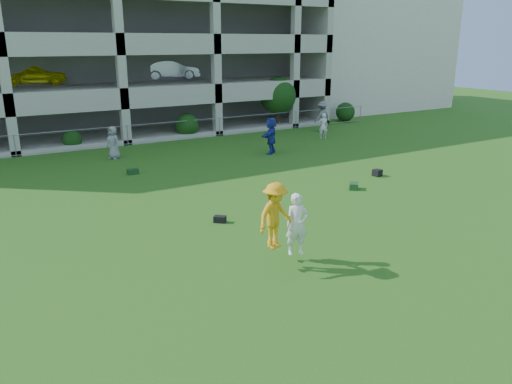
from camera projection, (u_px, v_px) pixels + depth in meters
ground at (336, 264)px, 13.64m from camera, size 100.00×100.00×0.00m
stucco_building at (338, 51)px, 46.49m from camera, size 16.00×14.00×10.00m
bystander_c at (113, 143)px, 25.68m from camera, size 0.86×0.98×1.70m
bystander_d at (271, 136)px, 26.88m from camera, size 1.74×1.65×1.96m
bystander_e at (323, 126)px, 30.93m from camera, size 0.70×0.61×1.62m
bystander_f at (322, 116)px, 33.57m from camera, size 1.40×0.95×2.00m
bag_black_b at (220, 219)px, 16.76m from camera, size 0.46×0.45×0.22m
bag_green_c at (354, 186)px, 20.53m from camera, size 0.60×0.61×0.26m
crate_d at (377, 173)px, 22.53m from camera, size 0.40×0.40×0.30m
bag_green_g at (133, 171)px, 22.86m from camera, size 0.50×0.31×0.25m
frisbee_contest at (281, 218)px, 13.12m from camera, size 1.79×0.95×2.18m
parking_garage at (84, 39)px, 34.70m from camera, size 30.00×14.00×12.00m
fence at (128, 135)px, 29.10m from camera, size 36.06×0.06×1.20m
shrub_row at (194, 113)px, 31.66m from camera, size 34.38×2.52×3.50m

